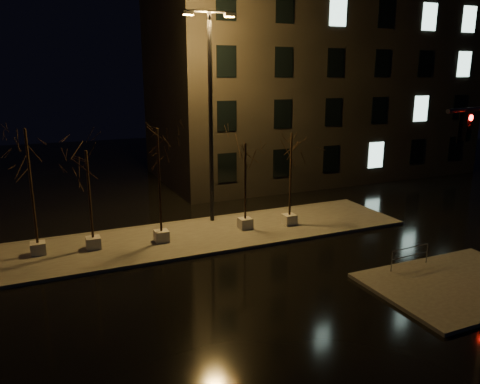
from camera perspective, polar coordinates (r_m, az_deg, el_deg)
name	(u,v)px	position (r m, az deg, el deg)	size (l,w,h in m)	color
ground	(249,284)	(18.84, 1.13, -11.18)	(90.00, 90.00, 0.00)	black
median	(199,236)	(23.97, -4.97, -5.34)	(22.00, 5.00, 0.15)	#47453F
sidewalk_corner	(460,284)	(20.56, 25.27, -10.14)	(7.00, 5.00, 0.15)	#47453F
building	(312,81)	(39.58, 8.77, 13.22)	(25.00, 12.00, 15.00)	black
tree_0	(28,158)	(22.13, -24.44, 3.84)	(1.80, 1.80, 5.84)	#A7A49C
tree_1	(88,173)	(22.09, -18.08, 2.22)	(1.80, 1.80, 4.75)	#A7A49C
tree_2	(158,155)	(22.13, -9.96, 4.52)	(1.80, 1.80, 5.65)	#A7A49C
tree_3	(245,163)	(23.89, 0.66, 3.60)	(1.80, 1.80, 4.64)	#A7A49C
tree_4	(291,154)	(24.65, 6.25, 4.66)	(1.80, 1.80, 5.10)	#A7A49C
streetlight_main	(211,105)	(24.97, -3.61, 10.57)	(2.75, 0.37, 11.01)	black
guard_rail_a	(410,254)	(21.05, 20.02, -7.12)	(2.07, 0.16, 0.89)	#54565B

